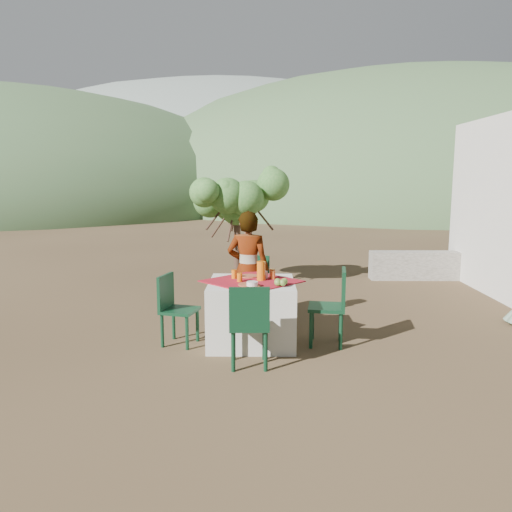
# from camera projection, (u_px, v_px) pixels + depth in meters

# --- Properties ---
(ground) EXTENTS (160.00, 160.00, 0.00)m
(ground) POSITION_uv_depth(u_px,v_px,m) (249.00, 331.00, 6.51)
(ground) COLOR #3A2A1A
(ground) RESTS_ON ground
(table) EXTENTS (1.30, 1.30, 0.76)m
(table) POSITION_uv_depth(u_px,v_px,m) (252.00, 312.00, 6.03)
(table) COLOR beige
(table) RESTS_ON ground
(chair_far) EXTENTS (0.52, 0.52, 0.89)m
(chair_far) POSITION_uv_depth(u_px,v_px,m) (253.00, 284.00, 7.04)
(chair_far) COLOR black
(chair_far) RESTS_ON ground
(chair_near) EXTENTS (0.43, 0.43, 0.90)m
(chair_near) POSITION_uv_depth(u_px,v_px,m) (249.00, 322.00, 5.17)
(chair_near) COLOR black
(chair_near) RESTS_ON ground
(chair_left) EXTENTS (0.48, 0.48, 0.84)m
(chair_left) POSITION_uv_depth(u_px,v_px,m) (174.00, 306.00, 5.95)
(chair_left) COLOR black
(chair_left) RESTS_ON ground
(chair_right) EXTENTS (0.48, 0.48, 0.92)m
(chair_right) POSITION_uv_depth(u_px,v_px,m) (333.00, 303.00, 5.91)
(chair_right) COLOR black
(chair_right) RESTS_ON ground
(person) EXTENTS (0.63, 0.47, 1.55)m
(person) POSITION_uv_depth(u_px,v_px,m) (248.00, 269.00, 6.64)
(person) COLOR #8C6651
(person) RESTS_ON ground
(shrub_tree) EXTENTS (1.61, 1.58, 1.90)m
(shrub_tree) POSITION_uv_depth(u_px,v_px,m) (240.00, 205.00, 8.95)
(shrub_tree) COLOR #442B22
(shrub_tree) RESTS_ON ground
(stone_wall) EXTENTS (2.60, 0.35, 0.55)m
(stone_wall) POSITION_uv_depth(u_px,v_px,m) (437.00, 265.00, 9.78)
(stone_wall) COLOR gray
(stone_wall) RESTS_ON ground
(hill_near_left) EXTENTS (40.00, 40.00, 16.00)m
(hill_near_left) POSITION_uv_depth(u_px,v_px,m) (13.00, 205.00, 36.35)
(hill_near_left) COLOR #38512D
(hill_near_left) RESTS_ON ground
(hill_near_right) EXTENTS (48.00, 48.00, 20.00)m
(hill_near_right) POSITION_uv_depth(u_px,v_px,m) (403.00, 201.00, 41.91)
(hill_near_right) COLOR #38512D
(hill_near_right) RESTS_ON ground
(hill_far_center) EXTENTS (60.00, 60.00, 24.00)m
(hill_far_center) POSITION_uv_depth(u_px,v_px,m) (226.00, 195.00, 57.91)
(hill_far_center) COLOR slate
(hill_far_center) RESTS_ON ground
(plate_far) EXTENTS (0.24, 0.24, 0.01)m
(plate_far) POSITION_uv_depth(u_px,v_px,m) (249.00, 276.00, 6.21)
(plate_far) COLOR brown
(plate_far) RESTS_ON table
(plate_near) EXTENTS (0.24, 0.24, 0.01)m
(plate_near) POSITION_uv_depth(u_px,v_px,m) (248.00, 285.00, 5.72)
(plate_near) COLOR brown
(plate_near) RESTS_ON table
(glass_far) EXTENTS (0.07, 0.07, 0.11)m
(glass_far) POSITION_uv_depth(u_px,v_px,m) (234.00, 274.00, 6.09)
(glass_far) COLOR #D5620D
(glass_far) RESTS_ON table
(glass_near) EXTENTS (0.06, 0.06, 0.10)m
(glass_near) POSITION_uv_depth(u_px,v_px,m) (240.00, 277.00, 5.91)
(glass_near) COLOR #D5620D
(glass_near) RESTS_ON table
(juice_pitcher) EXTENTS (0.10, 0.10, 0.23)m
(juice_pitcher) POSITION_uv_depth(u_px,v_px,m) (261.00, 271.00, 5.98)
(juice_pitcher) COLOR #D5620D
(juice_pitcher) RESTS_ON table
(bowl_plate) EXTENTS (0.18, 0.18, 0.01)m
(bowl_plate) POSITION_uv_depth(u_px,v_px,m) (252.00, 286.00, 5.64)
(bowl_plate) COLOR brown
(bowl_plate) RESTS_ON table
(white_bowl) EXTENTS (0.13, 0.13, 0.05)m
(white_bowl) POSITION_uv_depth(u_px,v_px,m) (252.00, 284.00, 5.63)
(white_bowl) COLOR silver
(white_bowl) RESTS_ON bowl_plate
(jar_left) EXTENTS (0.06, 0.06, 0.10)m
(jar_left) POSITION_uv_depth(u_px,v_px,m) (273.00, 275.00, 6.06)
(jar_left) COLOR #CA6123
(jar_left) RESTS_ON table
(jar_right) EXTENTS (0.07, 0.07, 0.11)m
(jar_right) POSITION_uv_depth(u_px,v_px,m) (272.00, 273.00, 6.14)
(jar_right) COLOR #CA6123
(jar_right) RESTS_ON table
(napkin_holder) EXTENTS (0.07, 0.04, 0.09)m
(napkin_holder) POSITION_uv_depth(u_px,v_px,m) (265.00, 275.00, 6.09)
(napkin_holder) COLOR silver
(napkin_holder) RESTS_ON table
(fruit_cluster) EXTENTS (0.16, 0.15, 0.08)m
(fruit_cluster) POSITION_uv_depth(u_px,v_px,m) (281.00, 282.00, 5.70)
(fruit_cluster) COLOR olive
(fruit_cluster) RESTS_ON table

